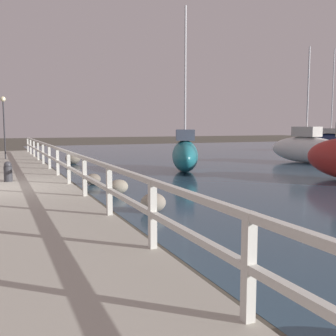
% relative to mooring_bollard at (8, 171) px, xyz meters
% --- Properties ---
extents(railing, '(0.10, 32.50, 1.00)m').
position_rel_mooring_bollard_xyz_m(railing, '(1.68, -1.23, 0.35)').
color(railing, silver).
rests_on(railing, dock_walkway).
extents(boulder_downstream, '(0.60, 0.54, 0.45)m').
position_rel_mooring_bollard_xyz_m(boulder_downstream, '(3.01, -4.83, -0.37)').
color(boulder_downstream, gray).
rests_on(boulder_downstream, ground).
extents(boulder_upstream, '(0.57, 0.51, 0.42)m').
position_rel_mooring_bollard_xyz_m(boulder_upstream, '(3.00, -2.04, -0.38)').
color(boulder_upstream, gray).
rests_on(boulder_upstream, ground).
extents(boulder_mid_strip, '(0.52, 0.46, 0.39)m').
position_rel_mooring_bollard_xyz_m(boulder_mid_strip, '(2.71, 0.02, -0.40)').
color(boulder_mid_strip, slate).
rests_on(boulder_mid_strip, ground).
extents(boulder_far_strip, '(0.80, 0.72, 0.60)m').
position_rel_mooring_bollard_xyz_m(boulder_far_strip, '(3.43, 7.93, -0.29)').
color(boulder_far_strip, slate).
rests_on(boulder_far_strip, ground).
extents(mooring_bollard, '(0.26, 0.26, 0.64)m').
position_rel_mooring_bollard_xyz_m(mooring_bollard, '(0.00, 0.00, 0.00)').
color(mooring_bollard, '#333338').
rests_on(mooring_bollard, dock_walkway).
extents(dock_lamp, '(0.28, 0.28, 3.29)m').
position_rel_mooring_bollard_xyz_m(dock_lamp, '(0.13, 9.26, 2.15)').
color(dock_lamp, '#2D2D33').
rests_on(dock_lamp, dock_walkway).
extents(sailboat_teal, '(2.76, 4.35, 7.16)m').
position_rel_mooring_bollard_xyz_m(sailboat_teal, '(7.39, 2.41, 0.20)').
color(sailboat_teal, '#1E707A').
rests_on(sailboat_teal, water_surface).
extents(sailboat_white, '(1.67, 4.98, 6.25)m').
position_rel_mooring_bollard_xyz_m(sailboat_white, '(15.29, 3.41, 0.22)').
color(sailboat_white, white).
rests_on(sailboat_white, water_surface).
extents(sailboat_navy, '(1.86, 5.90, 8.05)m').
position_rel_mooring_bollard_xyz_m(sailboat_navy, '(24.28, 10.33, 0.21)').
color(sailboat_navy, '#192347').
rests_on(sailboat_navy, water_surface).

